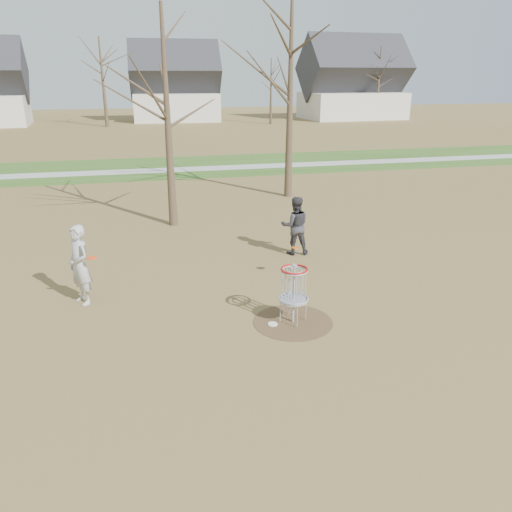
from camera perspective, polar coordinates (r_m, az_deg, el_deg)
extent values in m
plane|color=brown|center=(11.38, 4.23, -7.54)|extent=(160.00, 160.00, 0.00)
cube|color=#2D5119|center=(31.20, -7.50, 10.13)|extent=(160.00, 8.00, 0.01)
cube|color=#9E9E99|center=(30.22, -7.29, 9.84)|extent=(160.00, 1.50, 0.01)
cylinder|color=#47331E|center=(11.38, 4.23, -7.52)|extent=(1.80, 1.80, 0.01)
imported|color=#AFAFAF|center=(12.62, -19.51, -0.98)|extent=(0.78, 0.85, 1.96)
imported|color=#313035|center=(15.35, 4.49, 3.48)|extent=(0.97, 0.81, 1.81)
cylinder|color=white|center=(11.23, 1.92, -7.78)|extent=(0.22, 0.22, 0.02)
cylinder|color=#FF650D|center=(13.35, 4.49, 0.94)|extent=(0.22, 0.22, 0.07)
cylinder|color=#FF400D|center=(12.22, -18.25, -0.20)|extent=(0.22, 0.22, 0.02)
cylinder|color=#9EA3AD|center=(11.08, 4.32, -4.44)|extent=(0.05, 0.05, 1.35)
cylinder|color=#9EA3AD|center=(11.14, 4.30, -5.03)|extent=(0.64, 0.64, 0.04)
torus|color=#9EA3AD|center=(10.86, 4.40, -1.68)|extent=(0.60, 0.60, 0.04)
torus|color=#B20C0B|center=(10.85, 4.40, -1.51)|extent=(0.60, 0.60, 0.04)
cone|color=#382B1E|center=(18.20, -10.07, 14.96)|extent=(0.32, 0.32, 7.50)
cone|color=#382B1E|center=(22.62, 3.91, 17.40)|extent=(0.36, 0.36, 8.50)
cone|color=#382B1E|center=(57.68, -17.08, 18.40)|extent=(0.40, 0.40, 9.00)
cone|color=#382B1E|center=(58.61, 1.72, 18.25)|extent=(0.32, 0.32, 7.00)
cone|color=#382B1E|center=(65.45, 13.83, 18.55)|extent=(0.38, 0.38, 8.50)
cube|color=silver|center=(63.91, -9.08, 16.46)|extent=(10.24, 7.34, 3.20)
pyramid|color=#2D2D33|center=(63.81, -9.25, 19.48)|extent=(10.74, 7.36, 3.55)
cube|color=silver|center=(67.41, 10.88, 16.53)|extent=(12.40, 8.62, 3.20)
pyramid|color=#2D2D33|center=(67.31, 11.09, 19.61)|extent=(13.00, 8.65, 4.06)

